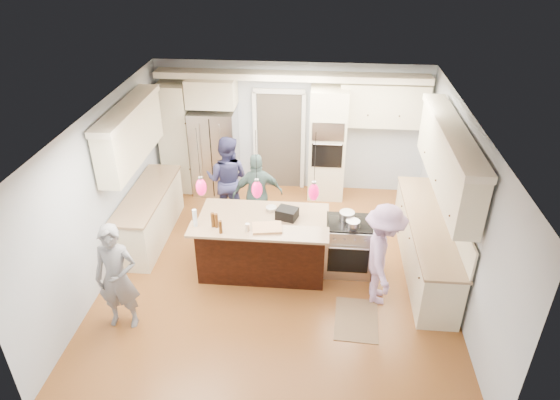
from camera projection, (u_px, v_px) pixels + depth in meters
The scene contains 23 objects.
ground_plane at pixel (278, 270), 8.34m from camera, with size 6.00×6.00×0.00m, color brown.
room_shell at pixel (278, 173), 7.44m from camera, with size 5.54×6.04×2.72m.
refrigerator at pixel (215, 152), 10.29m from camera, with size 0.90×0.70×1.80m, color #B7B7BC.
oven_column at pixel (327, 144), 10.01m from camera, with size 0.72×0.69×2.30m.
back_upper_cabinets at pixel (253, 116), 9.95m from camera, with size 5.30×0.61×2.54m.
right_counter_run at pixel (433, 214), 7.89m from camera, with size 0.64×3.10×2.51m.
left_cabinets at pixel (143, 186), 8.69m from camera, with size 0.64×2.30×2.51m.
kitchen_island at pixel (264, 243), 8.18m from camera, with size 2.10×1.46×1.12m.
island_range at pixel (349, 246), 8.16m from camera, with size 0.82×0.71×0.92m.
pendant_lights at pixel (257, 189), 7.02m from camera, with size 1.75×0.15×1.03m.
person_bar_end at pixel (117, 278), 6.87m from camera, with size 0.60×0.39×1.65m, color slate.
person_far_left at pixel (227, 179), 9.35m from camera, with size 0.83×0.64×1.70m, color navy.
person_far_right at pixel (258, 194), 9.00m from camera, with size 0.91×0.38×1.56m, color #4D6C6A.
person_range_side at pixel (383, 255), 7.33m from camera, with size 1.06×0.61×1.64m, color #B892C5.
floor_rug at pixel (356, 319), 7.32m from camera, with size 0.62×0.91×0.01m, color olive.
water_bottle at pixel (195, 218), 7.39m from camera, with size 0.07×0.07×0.28m, color silver.
beer_bottle_a at pixel (213, 220), 7.39m from camera, with size 0.06×0.06×0.23m, color #44240C.
beer_bottle_b at pixel (220, 227), 7.24m from camera, with size 0.05×0.05×0.21m, color #44240C.
beer_bottle_c at pixel (216, 221), 7.38m from camera, with size 0.06×0.06×0.23m, color #44240C.
drink_can at pixel (247, 227), 7.32m from camera, with size 0.06×0.06×0.12m, color #B7B7BC.
cutting_board at pixel (267, 228), 7.38m from camera, with size 0.43×0.31×0.03m, color #B07E51.
pot_large at pixel (347, 216), 7.95m from camera, with size 0.24×0.24×0.14m, color #B7B7BC.
pot_small at pixel (353, 224), 7.78m from camera, with size 0.22×0.22×0.11m, color #B7B7BC.
Camera 1 is at (0.62, -6.61, 5.18)m, focal length 32.00 mm.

